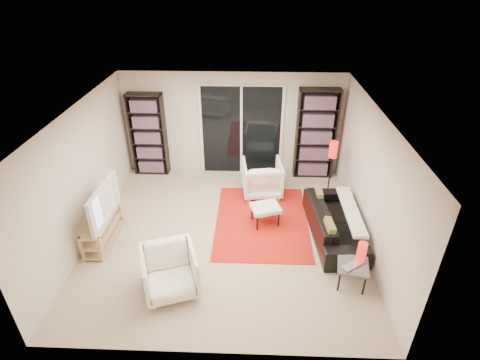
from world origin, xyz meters
name	(u,v)px	position (x,y,z in m)	size (l,w,h in m)	color
floor	(226,233)	(0.00, 0.00, 0.00)	(5.00, 5.00, 0.00)	#BCA98B
wall_back	(233,124)	(0.00, 2.50, 1.20)	(5.00, 0.02, 2.40)	beige
wall_front	(209,287)	(0.00, -2.50, 1.20)	(5.00, 0.02, 2.40)	beige
wall_left	(83,176)	(-2.50, 0.00, 1.20)	(0.02, 5.00, 2.40)	beige
wall_right	(371,181)	(2.50, 0.00, 1.20)	(0.02, 5.00, 2.40)	beige
ceiling	(223,112)	(0.00, 0.00, 2.40)	(5.00, 5.00, 0.02)	white
sliding_door	(241,131)	(0.20, 2.46, 1.05)	(1.92, 0.08, 2.16)	white
bookshelf_left	(148,135)	(-1.95, 2.33, 0.98)	(0.80, 0.30, 1.95)	black
bookshelf_right	(316,134)	(1.90, 2.33, 1.05)	(0.90, 0.30, 2.10)	black
tv_stand	(102,229)	(-2.22, -0.29, 0.26)	(0.37, 1.17, 0.50)	tan
tv	(97,203)	(-2.20, -0.29, 0.84)	(1.17, 0.15, 0.68)	black
rug	(262,221)	(0.68, 0.41, 0.01)	(1.79, 2.43, 0.01)	red
sofa	(334,222)	(2.00, 0.04, 0.29)	(2.01, 0.79, 0.59)	black
armchair_back	(262,178)	(0.69, 1.46, 0.38)	(0.82, 0.84, 0.77)	white
armchair_front	(170,272)	(-0.75, -1.42, 0.37)	(0.79, 0.82, 0.74)	white
ottoman	(265,209)	(0.74, 0.35, 0.34)	(0.64, 0.58, 0.40)	white
side_table	(353,267)	(2.06, -1.20, 0.35)	(0.55, 0.55, 0.40)	#4F4F54
laptop	(354,267)	(2.05, -1.27, 0.41)	(0.34, 0.22, 0.03)	silver
table_lamp	(362,252)	(2.19, -1.09, 0.57)	(0.15, 0.15, 0.33)	red
floor_lamp	(332,156)	(2.12, 1.41, 0.97)	(0.19, 0.19, 1.29)	black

